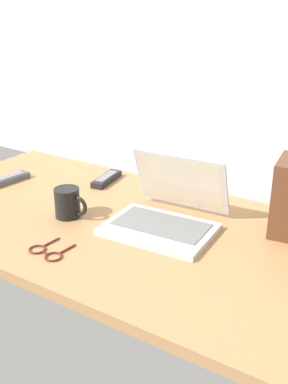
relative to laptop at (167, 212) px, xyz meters
The scene contains 6 objects.
desk 0.12m from the laptop, 146.93° to the right, with size 1.60×0.76×0.03m.
laptop is the anchor object (origin of this frame).
coffee_mug 0.31m from the laptop, 158.65° to the right, with size 0.12×0.08×0.09m.
remote_control_near 0.42m from the laptop, 152.93° to the left, with size 0.07×0.17×0.02m.
remote_control_far 0.67m from the laptop, behind, with size 0.06×0.16×0.02m.
eyeglasses 0.37m from the laptop, 120.30° to the right, with size 0.11×0.11×0.01m.
Camera 1 is at (0.71, -1.03, 0.66)m, focal length 43.27 mm.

